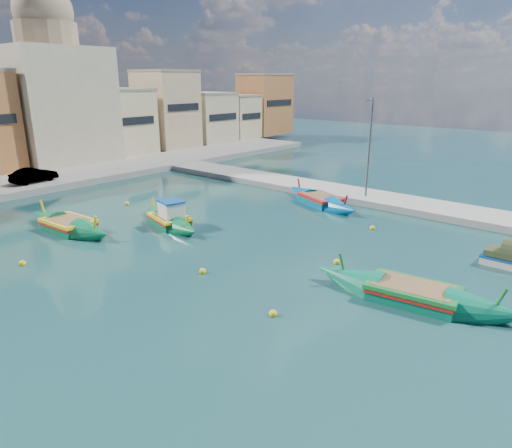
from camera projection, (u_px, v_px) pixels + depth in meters
ground at (301, 302)px, 20.01m from camera, size 160.00×160.00×0.00m
east_quay at (444, 211)px, 33.01m from camera, size 4.00×70.00×0.50m
north_townhouses at (30, 123)px, 47.63m from camera, size 83.20×7.87×10.19m
church_block at (53, 88)px, 49.40m from camera, size 10.00×10.00×19.10m
quay_street_lamp at (369, 147)px, 35.07m from camera, size 1.18×0.16×8.00m
luzzu_blue_cabin at (170, 220)px, 30.53m from camera, size 3.72×7.84×2.70m
luzzu_cyan_mid at (320, 201)px, 35.54m from camera, size 5.20×8.84×2.58m
luzzu_green at (69, 226)px, 29.43m from camera, size 2.65×8.51×2.64m
luzzu_blue_south at (413, 295)px, 20.02m from camera, size 3.39×9.62×2.72m
tender_near at (509, 259)px, 23.75m from camera, size 1.42×2.61×1.29m
mooring_buoys at (239, 254)px, 25.25m from camera, size 17.79×21.84×0.36m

